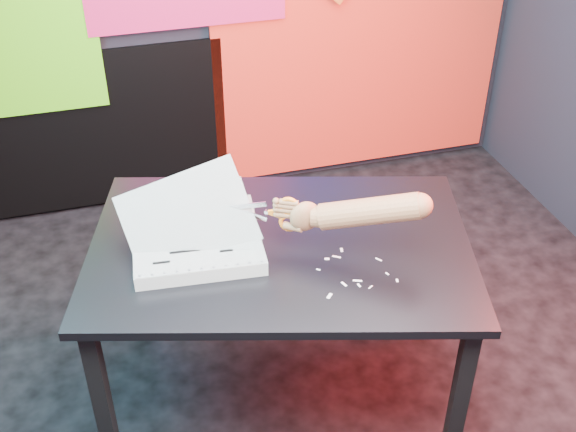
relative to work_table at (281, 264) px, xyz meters
name	(u,v)px	position (x,y,z in m)	size (l,w,h in m)	color
room	(344,55)	(0.22, 0.08, 0.69)	(3.01, 3.01, 2.71)	black
backdrop	(252,19)	(0.28, 1.54, 0.29)	(2.88, 0.05, 2.08)	red
work_table	(281,264)	(0.00, 0.00, 0.00)	(1.43, 1.14, 0.75)	black
printout_stack	(197,247)	(-0.27, 0.02, 0.12)	(0.46, 0.34, 0.31)	beige
scissors	(284,214)	(0.00, -0.04, 0.23)	(0.21, 0.11, 0.13)	silver
hand_forearm	(358,212)	(0.21, -0.14, 0.27)	(0.43, 0.25, 0.18)	brown
paper_clippings	(350,273)	(0.17, -0.21, 0.09)	(0.24, 0.23, 0.00)	silver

